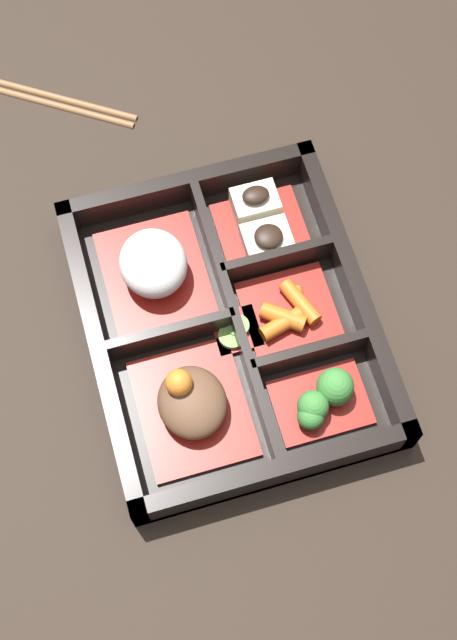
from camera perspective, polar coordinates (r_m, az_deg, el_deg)
The scene contains 10 objects.
ground_plane at distance 0.80m, azimuth -0.00°, elevation -0.68°, with size 3.00×3.00×0.00m, color black.
bento_base at distance 0.79m, azimuth -0.00°, elevation -0.55°, with size 0.29×0.24×0.01m.
bento_rim at distance 0.78m, azimuth 0.21°, elevation -0.08°, with size 0.29×0.24×0.04m.
bowl_stew at distance 0.75m, azimuth -2.38°, elevation -5.33°, with size 0.11×0.09×0.05m.
bowl_rice at distance 0.79m, azimuth -4.81°, elevation 3.45°, with size 0.11×0.09×0.05m.
bowl_greens at distance 0.76m, azimuth 6.20°, elevation -4.99°, with size 0.06×0.08×0.04m.
bowl_carrots at distance 0.79m, azimuth 3.92°, elevation 0.47°, with size 0.07×0.08×0.02m.
bowl_tofu at distance 0.82m, azimuth 2.11°, elevation 6.19°, with size 0.08×0.08×0.03m.
bowl_pickles at distance 0.78m, azimuth 0.46°, elevation -0.71°, with size 0.04×0.04×0.01m.
chopsticks at distance 0.94m, azimuth -12.22°, elevation 13.93°, with size 0.13×0.19×0.01m.
Camera 1 is at (-0.28, 0.08, 0.74)m, focal length 50.00 mm.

